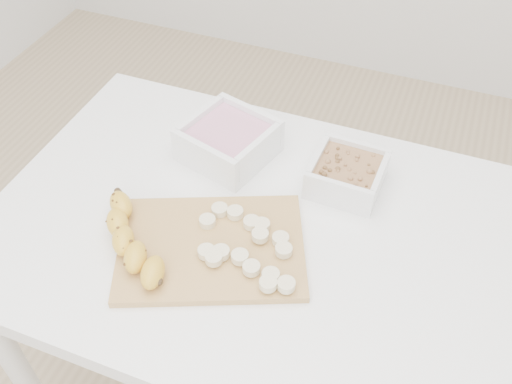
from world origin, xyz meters
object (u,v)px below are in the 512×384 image
(bowl_granola, at_px, (347,174))
(banana, at_px, (133,240))
(bowl_yogurt, at_px, (229,140))
(cutting_board, at_px, (211,247))
(table, at_px, (251,256))

(bowl_granola, bearing_deg, banana, -135.49)
(bowl_yogurt, bearing_deg, banana, -100.03)
(bowl_yogurt, distance_m, cutting_board, 0.26)
(bowl_yogurt, relative_size, bowl_granola, 1.45)
(bowl_yogurt, bearing_deg, cutting_board, -74.13)
(table, relative_size, banana, 4.34)
(table, bearing_deg, bowl_yogurt, 124.27)
(table, height_order, bowl_granola, bowl_granola)
(table, bearing_deg, banana, -140.89)
(cutting_board, height_order, banana, banana)
(table, height_order, cutting_board, cutting_board)
(bowl_granola, bearing_deg, bowl_yogurt, 179.65)
(table, relative_size, bowl_yogurt, 4.81)
(bowl_granola, distance_m, cutting_board, 0.31)
(banana, bearing_deg, bowl_yogurt, 43.43)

